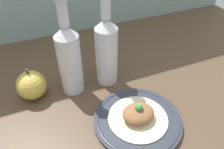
% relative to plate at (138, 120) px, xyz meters
% --- Properties ---
extents(ground_plane, '(1.80, 1.10, 0.04)m').
position_rel_plate_xyz_m(ground_plane, '(-0.10, 0.06, -0.03)').
color(ground_plane, brown).
extents(plate, '(0.24, 0.24, 0.02)m').
position_rel_plate_xyz_m(plate, '(0.00, 0.00, 0.00)').
color(plate, '#2D333D').
rests_on(plate, ground_plane).
extents(plated_food, '(0.17, 0.17, 0.06)m').
position_rel_plate_xyz_m(plated_food, '(0.00, 0.00, 0.02)').
color(plated_food, beige).
rests_on(plated_food, plate).
extents(cider_bottle_left, '(0.07, 0.07, 0.30)m').
position_rel_plate_xyz_m(cider_bottle_left, '(-0.13, 0.20, 0.11)').
color(cider_bottle_left, silver).
rests_on(cider_bottle_left, ground_plane).
extents(cider_bottle_right, '(0.07, 0.07, 0.30)m').
position_rel_plate_xyz_m(cider_bottle_right, '(-0.01, 0.20, 0.11)').
color(cider_bottle_right, silver).
rests_on(cider_bottle_right, ground_plane).
extents(apple, '(0.09, 0.09, 0.11)m').
position_rel_plate_xyz_m(apple, '(-0.25, 0.21, 0.04)').
color(apple, gold).
rests_on(apple, ground_plane).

